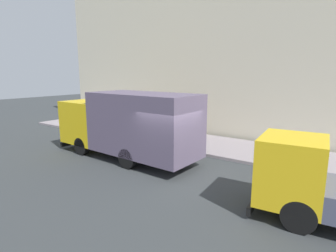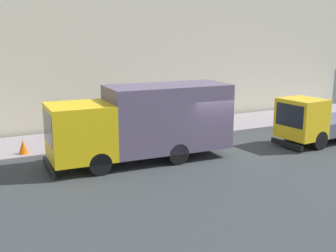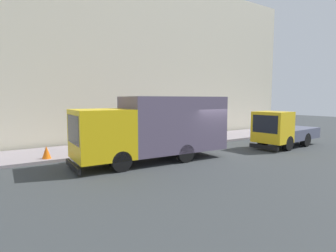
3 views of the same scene
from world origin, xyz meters
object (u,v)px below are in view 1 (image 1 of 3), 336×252
at_px(large_utility_truck, 127,123).
at_px(pedestrian_standing, 199,121).
at_px(pedestrian_walking, 150,126).
at_px(pedestrian_third, 163,120).
at_px(street_sign_post, 187,121).
at_px(traffic_cone_orange, 109,129).

distance_m(large_utility_truck, pedestrian_standing, 5.70).
relative_size(pedestrian_walking, pedestrian_third, 1.01).
height_order(large_utility_truck, pedestrian_standing, large_utility_truck).
relative_size(pedestrian_third, street_sign_post, 0.66).
xyz_separation_m(pedestrian_walking, pedestrian_standing, (2.78, -1.59, 0.09)).
bearing_deg(street_sign_post, pedestrian_third, 56.45).
bearing_deg(pedestrian_standing, traffic_cone_orange, -160.88).
relative_size(pedestrian_standing, traffic_cone_orange, 2.94).
bearing_deg(pedestrian_third, pedestrian_walking, 176.55).
distance_m(pedestrian_standing, traffic_cone_orange, 5.85).
bearing_deg(traffic_cone_orange, street_sign_post, -91.49).
bearing_deg(large_utility_truck, street_sign_post, -28.59).
relative_size(pedestrian_standing, street_sign_post, 0.72).
bearing_deg(pedestrian_walking, pedestrian_standing, -80.73).
relative_size(pedestrian_standing, pedestrian_third, 1.09).
bearing_deg(street_sign_post, pedestrian_standing, 18.03).
relative_size(large_utility_truck, pedestrian_walking, 4.62).
height_order(pedestrian_third, street_sign_post, street_sign_post).
bearing_deg(street_sign_post, pedestrian_walking, 86.68).
relative_size(large_utility_truck, traffic_cone_orange, 12.56).
distance_m(pedestrian_third, traffic_cone_orange, 3.57).
distance_m(large_utility_truck, street_sign_post, 3.15).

